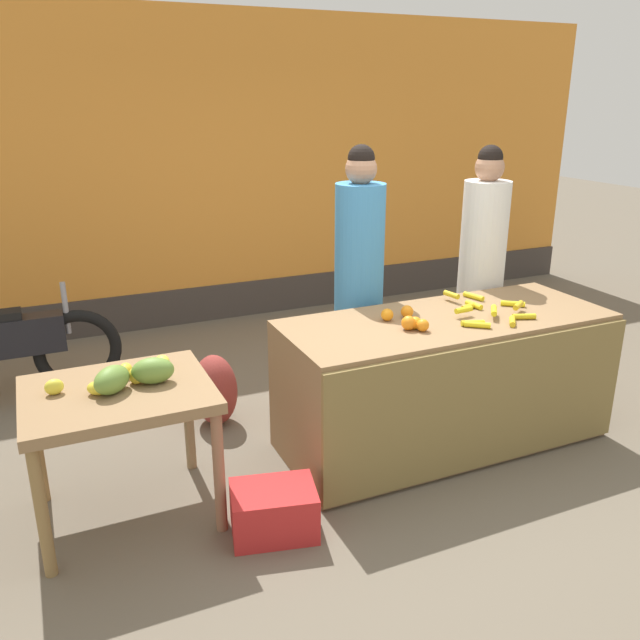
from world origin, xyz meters
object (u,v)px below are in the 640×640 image
(produce_sack, at_px, (215,390))
(vendor_woman_blue_shirt, at_px, (359,283))
(produce_crate, at_px, (274,511))
(parked_motorcycle, at_px, (9,350))
(vendor_woman_white_shirt, at_px, (481,271))

(produce_sack, bearing_deg, vendor_woman_blue_shirt, -10.17)
(vendor_woman_blue_shirt, height_order, produce_crate, vendor_woman_blue_shirt)
(parked_motorcycle, distance_m, produce_sack, 1.62)
(parked_motorcycle, bearing_deg, vendor_woman_blue_shirt, -26.65)
(vendor_woman_blue_shirt, relative_size, vendor_woman_white_shirt, 1.02)
(vendor_woman_blue_shirt, relative_size, produce_sack, 3.74)
(vendor_woman_blue_shirt, bearing_deg, parked_motorcycle, 153.35)
(vendor_woman_white_shirt, distance_m, produce_sack, 2.15)
(vendor_woman_blue_shirt, height_order, vendor_woman_white_shirt, vendor_woman_blue_shirt)
(vendor_woman_blue_shirt, distance_m, produce_crate, 1.76)
(produce_crate, bearing_deg, parked_motorcycle, 118.31)
(vendor_woman_blue_shirt, distance_m, produce_sack, 1.24)
(vendor_woman_blue_shirt, xyz_separation_m, vendor_woman_white_shirt, (1.02, -0.03, -0.02))
(produce_crate, bearing_deg, vendor_woman_blue_shirt, 46.65)
(vendor_woman_blue_shirt, relative_size, produce_crate, 4.29)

